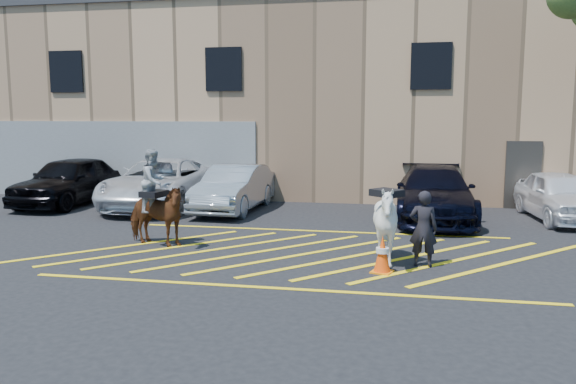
% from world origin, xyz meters
% --- Properties ---
extents(ground, '(90.00, 90.00, 0.00)m').
position_xyz_m(ground, '(0.00, 0.00, 0.00)').
color(ground, black).
rests_on(ground, ground).
extents(car_black_suv, '(2.12, 4.88, 1.64)m').
position_xyz_m(car_black_suv, '(-8.93, 5.09, 0.82)').
color(car_black_suv, black).
rests_on(car_black_suv, ground).
extents(car_white_pickup, '(2.80, 5.78, 1.58)m').
position_xyz_m(car_white_pickup, '(-5.68, 5.20, 0.79)').
color(car_white_pickup, silver).
rests_on(car_white_pickup, ground).
extents(car_silver_sedan, '(1.74, 4.47, 1.45)m').
position_xyz_m(car_silver_sedan, '(-3.08, 4.89, 0.73)').
color(car_silver_sedan, '#949AA2').
rests_on(car_silver_sedan, ground).
extents(car_blue_suv, '(2.21, 5.32, 1.54)m').
position_xyz_m(car_blue_suv, '(3.06, 4.56, 0.77)').
color(car_blue_suv, black).
rests_on(car_blue_suv, ground).
extents(car_white_suv, '(2.02, 4.31, 1.43)m').
position_xyz_m(car_white_suv, '(6.64, 5.08, 0.71)').
color(car_white_suv, white).
rests_on(car_white_suv, ground).
extents(handler, '(0.60, 0.44, 1.54)m').
position_xyz_m(handler, '(2.48, -0.82, 0.77)').
color(handler, black).
rests_on(handler, ground).
extents(warehouse, '(32.42, 10.20, 7.30)m').
position_xyz_m(warehouse, '(-0.01, 11.99, 3.65)').
color(warehouse, tan).
rests_on(warehouse, ground).
extents(hatching_zone, '(12.60, 5.12, 0.01)m').
position_xyz_m(hatching_zone, '(-0.00, -0.30, 0.01)').
color(hatching_zone, yellow).
rests_on(hatching_zone, ground).
extents(mounted_bay, '(1.84, 1.17, 2.25)m').
position_xyz_m(mounted_bay, '(-3.56, -0.10, 0.91)').
color(mounted_bay, '#5B3315').
rests_on(mounted_bay, ground).
extents(saddled_white, '(1.99, 2.01, 1.66)m').
position_xyz_m(saddled_white, '(1.74, -0.81, 0.84)').
color(saddled_white, silver).
rests_on(saddled_white, ground).
extents(traffic_cone, '(0.48, 0.48, 0.73)m').
position_xyz_m(traffic_cone, '(1.69, -1.44, 0.37)').
color(traffic_cone, orange).
rests_on(traffic_cone, ground).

